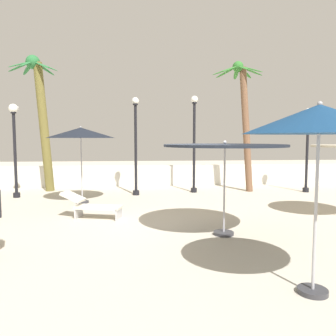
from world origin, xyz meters
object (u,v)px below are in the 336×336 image
(lamp_post_0, at_px, (136,143))
(lamp_post_1, at_px, (194,139))
(palm_tree_1, at_px, (244,112))
(lamp_post_3, at_px, (307,145))
(lounge_chair_1, at_px, (91,205))
(patio_umbrella_3, at_px, (225,149))
(patio_umbrella_0, at_px, (319,121))
(lamp_post_2, at_px, (15,141))
(palm_tree_2, at_px, (41,110))
(patio_umbrella_1, at_px, (81,133))
(seagull_0, at_px, (14,108))

(lamp_post_0, bearing_deg, lamp_post_1, 11.01)
(palm_tree_1, xyz_separation_m, lamp_post_0, (-4.92, -0.57, -1.39))
(lamp_post_3, height_order, lounge_chair_1, lamp_post_3)
(patio_umbrella_3, xyz_separation_m, lamp_post_1, (0.37, 6.81, 0.24))
(palm_tree_1, distance_m, lounge_chair_1, 8.50)
(patio_umbrella_0, xyz_separation_m, lamp_post_2, (-7.79, 9.45, -0.36))
(patio_umbrella_0, relative_size, lounge_chair_1, 1.57)
(patio_umbrella_0, height_order, lamp_post_3, lamp_post_3)
(lamp_post_2, distance_m, lamp_post_3, 12.73)
(palm_tree_2, distance_m, lounge_chair_1, 7.26)
(patio_umbrella_3, distance_m, lamp_post_0, 6.69)
(palm_tree_2, distance_m, lamp_post_3, 12.29)
(patio_umbrella_0, distance_m, lamp_post_1, 10.14)
(palm_tree_1, height_order, lamp_post_1, palm_tree_1)
(patio_umbrella_0, xyz_separation_m, palm_tree_2, (-7.17, 11.15, 1.06))
(patio_umbrella_0, distance_m, patio_umbrella_3, 3.41)
(patio_umbrella_1, height_order, lounge_chair_1, patio_umbrella_1)
(patio_umbrella_0, bearing_deg, seagull_0, 126.91)
(patio_umbrella_3, height_order, lamp_post_0, lamp_post_0)
(lamp_post_1, bearing_deg, lamp_post_0, -168.99)
(lamp_post_0, relative_size, lamp_post_2, 1.09)
(lamp_post_2, bearing_deg, lamp_post_0, 2.04)
(lamp_post_3, bearing_deg, palm_tree_2, 173.33)
(patio_umbrella_1, xyz_separation_m, lamp_post_1, (4.67, 2.13, -0.22))
(palm_tree_1, height_order, lamp_post_2, palm_tree_1)
(lamp_post_0, height_order, seagull_0, lamp_post_0)
(palm_tree_2, distance_m, seagull_0, 1.18)
(palm_tree_2, xyz_separation_m, lamp_post_2, (-0.62, -1.71, -1.42))
(patio_umbrella_1, distance_m, palm_tree_2, 4.06)
(palm_tree_2, xyz_separation_m, lamp_post_1, (6.97, -1.02, -1.35))
(patio_umbrella_0, bearing_deg, lounge_chair_1, 127.41)
(lamp_post_1, bearing_deg, patio_umbrella_3, -93.13)
(patio_umbrella_3, xyz_separation_m, lamp_post_3, (5.51, 6.41, -0.04))
(patio_umbrella_1, relative_size, palm_tree_1, 0.49)
(patio_umbrella_3, bearing_deg, lamp_post_1, 86.87)
(lamp_post_1, relative_size, lamp_post_3, 1.14)
(palm_tree_2, bearing_deg, lamp_post_3, -6.67)
(palm_tree_1, height_order, lounge_chair_1, palm_tree_1)
(patio_umbrella_3, relative_size, lounge_chair_1, 1.60)
(lamp_post_1, bearing_deg, patio_umbrella_0, -88.87)
(seagull_0, bearing_deg, lamp_post_2, -71.54)
(patio_umbrella_3, distance_m, palm_tree_2, 10.36)
(palm_tree_1, bearing_deg, patio_umbrella_0, -101.58)
(palm_tree_2, bearing_deg, lamp_post_1, -8.31)
(lamp_post_2, distance_m, lounge_chair_1, 5.73)
(lamp_post_0, bearing_deg, lamp_post_2, -177.96)
(seagull_0, bearing_deg, patio_umbrella_3, -45.04)
(patio_umbrella_1, height_order, lamp_post_2, lamp_post_2)
(lamp_post_0, xyz_separation_m, lamp_post_2, (-4.96, -0.18, 0.08))
(patio_umbrella_0, height_order, patio_umbrella_1, patio_umbrella_0)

